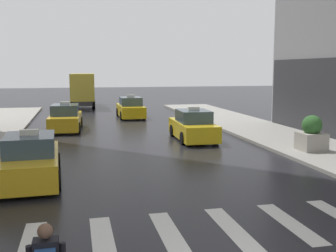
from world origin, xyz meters
TOP-DOWN VIEW (x-y plane):
  - crosswalk_markings at (-0.00, 3.00)m, footprint 11.30×2.80m
  - taxi_lead at (-4.36, 8.41)m, footprint 2.06×4.60m
  - taxi_second at (3.33, 15.12)m, footprint 2.04×4.59m
  - taxi_third at (-3.46, 20.26)m, footprint 2.12×4.63m
  - taxi_fourth at (1.39, 26.00)m, footprint 1.94×4.55m
  - box_truck at (-2.07, 35.38)m, footprint 2.50×7.61m
  - planter_mid_block at (7.54, 10.47)m, footprint 1.10×1.10m

SIDE VIEW (x-z plane):
  - crosswalk_markings at x=0.00m, z-range 0.00..0.01m
  - taxi_lead at x=-4.36m, z-range -0.18..1.63m
  - taxi_second at x=3.33m, z-range -0.18..1.63m
  - taxi_third at x=-3.46m, z-range -0.18..1.63m
  - taxi_fourth at x=1.39m, z-range -0.18..1.63m
  - planter_mid_block at x=7.54m, z-range 0.07..1.67m
  - box_truck at x=-2.07m, z-range 0.18..3.53m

